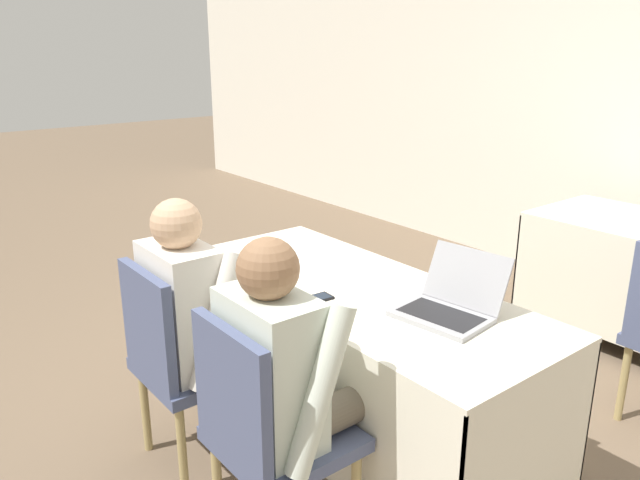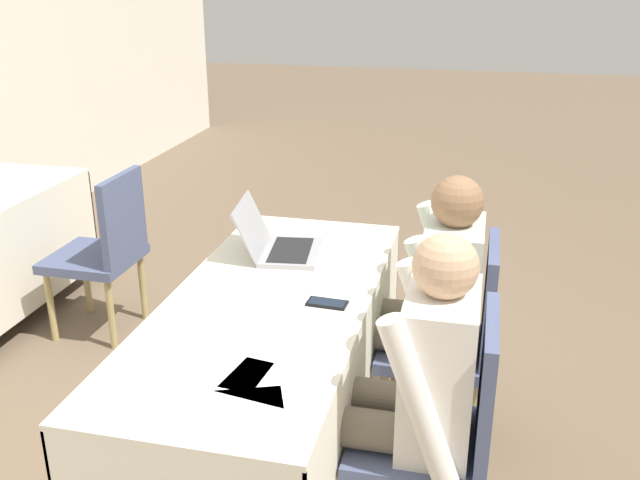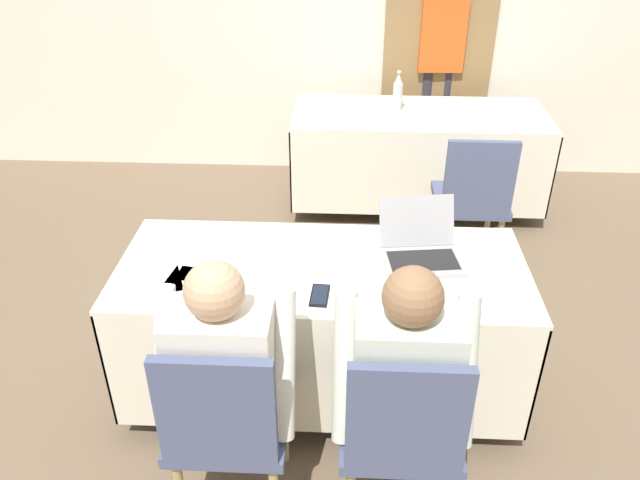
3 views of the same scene
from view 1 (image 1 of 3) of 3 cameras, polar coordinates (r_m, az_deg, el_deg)
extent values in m
plane|color=brown|center=(3.01, 3.06, -17.41)|extent=(24.00, 24.00, 0.00)
cube|color=silver|center=(2.66, 3.31, -4.56)|extent=(1.78, 0.74, 0.02)
cube|color=silver|center=(2.59, -3.04, -12.83)|extent=(1.78, 0.01, 0.60)
cube|color=silver|center=(3.02, 8.47, -8.34)|extent=(1.78, 0.01, 0.60)
cube|color=silver|center=(3.44, -6.66, -4.95)|extent=(0.01, 0.74, 0.60)
cube|color=silver|center=(2.31, 18.71, -18.10)|extent=(0.01, 0.74, 0.60)
cylinder|color=#333333|center=(2.97, 3.08, -16.53)|extent=(0.06, 0.06, 0.11)
cube|color=silver|center=(4.40, 20.24, -0.86)|extent=(0.01, 0.74, 0.60)
cube|color=#99999E|center=(2.40, 10.98, -6.92)|extent=(0.36, 0.28, 0.02)
cube|color=black|center=(2.39, 10.99, -6.69)|extent=(0.31, 0.20, 0.00)
cube|color=#99999E|center=(2.48, 13.26, -3.32)|extent=(0.35, 0.14, 0.21)
cube|color=black|center=(2.48, 13.26, -3.32)|extent=(0.31, 0.12, 0.18)
cube|color=black|center=(2.52, -0.44, -5.45)|extent=(0.08, 0.15, 0.01)
cube|color=#192333|center=(2.52, -0.44, -5.34)|extent=(0.07, 0.14, 0.00)
cube|color=white|center=(3.02, -2.96, -1.57)|extent=(0.24, 0.31, 0.00)
cube|color=white|center=(2.96, -6.51, -2.04)|extent=(0.26, 0.33, 0.00)
cube|color=white|center=(3.13, -6.81, -0.98)|extent=(0.30, 0.35, 0.00)
cylinder|color=tan|center=(2.78, -5.74, -15.82)|extent=(0.04, 0.04, 0.40)
cylinder|color=tan|center=(3.04, -9.45, -12.81)|extent=(0.04, 0.04, 0.40)
cylinder|color=tan|center=(2.64, -12.51, -18.16)|extent=(0.04, 0.04, 0.40)
cylinder|color=tan|center=(2.91, -15.69, -14.70)|extent=(0.04, 0.04, 0.40)
cube|color=#4C567A|center=(2.72, -11.12, -11.33)|extent=(0.44, 0.44, 0.05)
cube|color=#4C567A|center=(2.54, -15.49, -7.56)|extent=(0.40, 0.04, 0.45)
cylinder|color=tan|center=(2.58, -2.17, -18.57)|extent=(0.04, 0.04, 0.40)
cube|color=#4C567A|center=(2.25, -3.25, -17.68)|extent=(0.44, 0.44, 0.05)
cube|color=#4C567A|center=(2.03, -8.12, -13.80)|extent=(0.40, 0.04, 0.45)
cylinder|color=tan|center=(3.33, 25.99, -11.61)|extent=(0.04, 0.04, 0.40)
cylinder|color=#665B4C|center=(2.66, -7.81, -9.64)|extent=(0.13, 0.42, 0.13)
cylinder|color=#665B4C|center=(2.80, -9.72, -8.26)|extent=(0.13, 0.42, 0.13)
cylinder|color=#665B4C|center=(2.88, -4.41, -13.78)|extent=(0.10, 0.10, 0.45)
cylinder|color=#665B4C|center=(3.02, -6.38, -12.34)|extent=(0.10, 0.10, 0.45)
cube|color=silver|center=(2.58, -12.48, -6.06)|extent=(0.36, 0.22, 0.52)
cylinder|color=silver|center=(2.42, -9.41, -7.30)|extent=(0.08, 0.26, 0.54)
cylinder|color=silver|center=(2.76, -13.69, -4.31)|extent=(0.08, 0.26, 0.54)
sphere|color=tan|center=(2.46, -13.02, 1.43)|extent=(0.20, 0.20, 0.20)
cylinder|color=#665B4C|center=(2.21, 0.98, -15.64)|extent=(0.13, 0.42, 0.13)
cylinder|color=#665B4C|center=(2.33, -1.91, -13.73)|extent=(0.13, 0.42, 0.13)
cylinder|color=#665B4C|center=(2.47, 4.37, -19.78)|extent=(0.10, 0.10, 0.45)
cylinder|color=#665B4C|center=(2.58, 1.53, -17.93)|extent=(0.10, 0.10, 0.45)
cube|color=silver|center=(2.08, -4.53, -11.72)|extent=(0.36, 0.22, 0.52)
cylinder|color=silver|center=(1.95, 0.03, -13.58)|extent=(0.08, 0.26, 0.54)
cylinder|color=silver|center=(2.25, -6.72, -9.15)|extent=(0.08, 0.26, 0.54)
sphere|color=#8C6647|center=(1.93, -4.78, -2.63)|extent=(0.20, 0.20, 0.20)
camera|label=2|loc=(4.21, -27.32, 17.96)|focal=40.00mm
camera|label=3|loc=(1.90, -63.21, 24.10)|focal=35.00mm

